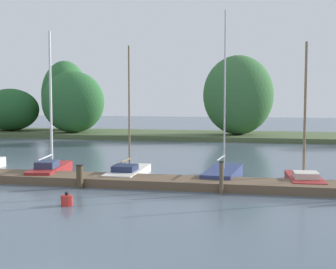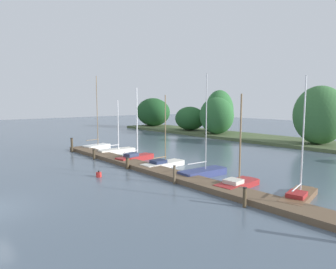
# 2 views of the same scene
# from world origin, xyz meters

# --- Properties ---
(dock_pier) EXTENTS (30.98, 1.80, 0.35)m
(dock_pier) POSITION_xyz_m (0.00, 11.88, 0.17)
(dock_pier) COLOR brown
(dock_pier) RESTS_ON ground
(far_shore) EXTENTS (71.11, 8.12, 7.37)m
(far_shore) POSITION_xyz_m (-7.43, 35.12, 2.74)
(far_shore) COLOR #4C5B38
(far_shore) RESTS_ON ground
(sailboat_0) EXTENTS (1.93, 3.40, 8.39)m
(sailboat_0) POSITION_xyz_m (-14.34, 13.85, 0.34)
(sailboat_0) COLOR white
(sailboat_0) RESTS_ON ground
(sailboat_1) EXTENTS (1.46, 4.10, 5.66)m
(sailboat_1) POSITION_xyz_m (-10.20, 14.08, 0.31)
(sailboat_1) COLOR silver
(sailboat_1) RESTS_ON ground
(sailboat_2) EXTENTS (1.73, 4.28, 6.79)m
(sailboat_2) POSITION_xyz_m (-5.73, 13.36, 0.38)
(sailboat_2) COLOR maroon
(sailboat_2) RESTS_ON ground
(sailboat_3) EXTENTS (1.37, 4.20, 6.08)m
(sailboat_3) POSITION_xyz_m (-1.99, 13.65, 0.29)
(sailboat_3) COLOR silver
(sailboat_3) RESTS_ON ground
(sailboat_4) EXTENTS (1.62, 4.18, 7.57)m
(sailboat_4) POSITION_xyz_m (2.38, 13.98, 0.30)
(sailboat_4) COLOR navy
(sailboat_4) RESTS_ON ground
(sailboat_5) EXTENTS (1.50, 3.69, 6.04)m
(sailboat_5) POSITION_xyz_m (5.85, 13.39, 0.32)
(sailboat_5) COLOR maroon
(sailboat_5) RESTS_ON ground
(sailboat_6) EXTENTS (1.99, 4.28, 7.00)m
(sailboat_6) POSITION_xyz_m (9.63, 13.99, 0.28)
(sailboat_6) COLOR brown
(sailboat_6) RESTS_ON ground
(mooring_piling_0) EXTENTS (0.28, 0.28, 1.57)m
(mooring_piling_0) POSITION_xyz_m (-14.10, 10.68, 0.79)
(mooring_piling_0) COLOR #3D3323
(mooring_piling_0) RESTS_ON ground
(mooring_piling_1) EXTENTS (0.27, 0.27, 0.96)m
(mooring_piling_1) POSITION_xyz_m (-8.85, 10.64, 0.49)
(mooring_piling_1) COLOR #3D3323
(mooring_piling_1) RESTS_ON ground
(mooring_piling_2) EXTENTS (0.32, 0.32, 0.97)m
(mooring_piling_2) POSITION_xyz_m (-3.23, 10.81, 0.49)
(mooring_piling_2) COLOR #4C3D28
(mooring_piling_2) RESTS_ON ground
(mooring_piling_3) EXTENTS (0.19, 0.19, 1.27)m
(mooring_piling_3) POSITION_xyz_m (2.57, 10.80, 0.64)
(mooring_piling_3) COLOR brown
(mooring_piling_3) RESTS_ON ground
(mooring_piling_4) EXTENTS (0.22, 0.22, 1.08)m
(mooring_piling_4) POSITION_xyz_m (8.30, 10.65, 0.55)
(mooring_piling_4) COLOR #4C3D28
(mooring_piling_4) RESTS_ON ground
(channel_buoy_0) EXTENTS (0.40, 0.40, 0.49)m
(channel_buoy_0) POSITION_xyz_m (-2.48, 7.81, 0.19)
(channel_buoy_0) COLOR red
(channel_buoy_0) RESTS_ON ground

